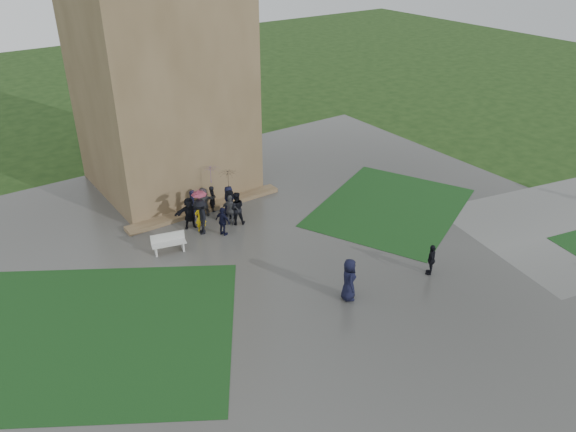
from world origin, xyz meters
TOP-DOWN VIEW (x-y plane):
  - ground at (0.00, 0.00)m, footprint 120.00×120.00m
  - plaza at (0.00, 2.00)m, footprint 34.00×34.00m
  - lawn_inset_left at (-8.50, 4.00)m, footprint 14.10×13.46m
  - lawn_inset_right at (8.50, 5.00)m, footprint 11.12×10.15m
  - tower at (0.00, 15.00)m, footprint 8.00×8.00m
  - tower_plinth at (0.00, 10.60)m, footprint 9.00×0.80m
  - bench at (-3.44, 7.77)m, footprint 1.69×0.89m
  - visitor_cluster at (-0.28, 9.10)m, footprint 3.64×3.65m
  - pedestrian_mid at (1.14, -0.00)m, footprint 1.02×1.12m
  - pedestrian_near at (5.37, -0.70)m, footprint 0.99×0.91m

SIDE VIEW (x-z plane):
  - ground at x=0.00m, z-range 0.00..0.00m
  - plaza at x=0.00m, z-range 0.00..0.02m
  - lawn_inset_left at x=-8.50m, z-range 0.02..0.03m
  - lawn_inset_right at x=8.50m, z-range 0.02..0.03m
  - tower_plinth at x=0.00m, z-range 0.02..0.24m
  - bench at x=-3.44m, z-range 0.03..0.97m
  - pedestrian_near at x=5.37m, z-range 0.02..1.50m
  - pedestrian_mid at x=1.14m, z-range 0.02..1.92m
  - visitor_cluster at x=-0.28m, z-range -0.18..2.53m
  - tower at x=0.00m, z-range 0.00..18.00m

